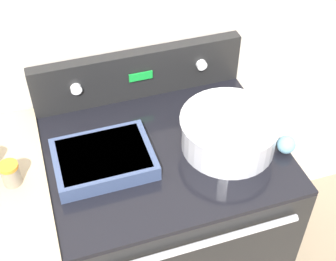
{
  "coord_description": "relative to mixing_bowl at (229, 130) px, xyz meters",
  "views": [
    {
      "loc": [
        -0.34,
        -0.75,
        2.04
      ],
      "look_at": [
        0.02,
        0.35,
        0.96
      ],
      "focal_mm": 50.0,
      "sensor_mm": 36.0,
      "label": 1
    }
  ],
  "objects": [
    {
      "name": "kitchen_wall",
      "position": [
        -0.21,
        0.43,
        0.27
      ],
      "size": [
        8.0,
        0.05,
        2.5
      ],
      "color": "beige",
      "rests_on": "ground_plane"
    },
    {
      "name": "spice_jar_orange_cap",
      "position": [
        -0.71,
        0.05,
        -0.02
      ],
      "size": [
        0.06,
        0.06,
        0.08
      ],
      "color": "gray",
      "rests_on": "side_counter"
    },
    {
      "name": "control_panel",
      "position": [
        -0.21,
        0.37,
        0.03
      ],
      "size": [
        0.8,
        0.07,
        0.19
      ],
      "color": "black",
      "rests_on": "stove_range"
    },
    {
      "name": "casserole_dish",
      "position": [
        -0.42,
        0.04,
        -0.04
      ],
      "size": [
        0.32,
        0.24,
        0.05
      ],
      "color": "#38476B",
      "rests_on": "stove_range"
    },
    {
      "name": "ladle",
      "position": [
        0.17,
        -0.06,
        -0.05
      ],
      "size": [
        0.06,
        0.3,
        0.06
      ],
      "color": "#7AB2C6",
      "rests_on": "stove_range"
    },
    {
      "name": "stove_range",
      "position": [
        -0.21,
        0.06,
        -0.52
      ],
      "size": [
        0.8,
        0.7,
        0.9
      ],
      "color": "black",
      "rests_on": "ground_plane"
    },
    {
      "name": "mixing_bowl",
      "position": [
        0.0,
        0.0,
        0.0
      ],
      "size": [
        0.34,
        0.34,
        0.13
      ],
      "color": "silver",
      "rests_on": "stove_range"
    }
  ]
}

